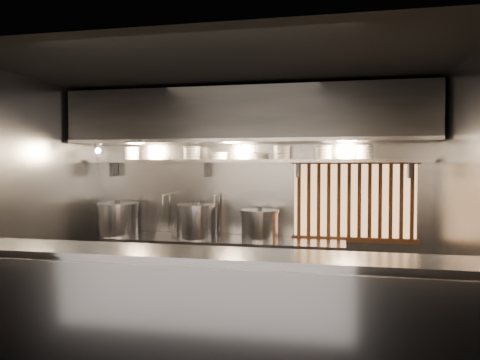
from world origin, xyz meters
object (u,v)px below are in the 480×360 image
at_px(pendant_bulb, 241,154).
at_px(stock_pot_right, 260,225).
at_px(stock_pot_left, 118,219).
at_px(heat_lamp, 97,146).
at_px(stock_pot_mid, 197,221).

relative_size(pendant_bulb, stock_pot_right, 0.34).
relative_size(pendant_bulb, stock_pot_left, 0.28).
bearing_deg(heat_lamp, pendant_bulb, 11.00).
bearing_deg(heat_lamp, stock_pot_mid, 10.47).
distance_m(pendant_bulb, stock_pot_right, 0.91).
height_order(heat_lamp, stock_pot_right, heat_lamp).
bearing_deg(stock_pot_mid, stock_pot_right, 3.49).
distance_m(heat_lamp, stock_pot_right, 2.29).
relative_size(pendant_bulb, stock_pot_mid, 0.31).
bearing_deg(pendant_bulb, stock_pot_left, -176.81).
xyz_separation_m(stock_pot_mid, stock_pot_right, (0.80, 0.05, -0.03)).
relative_size(heat_lamp, pendant_bulb, 1.87).
distance_m(pendant_bulb, stock_pot_mid, 1.01).
bearing_deg(stock_pot_right, pendant_bulb, 164.75).
xyz_separation_m(heat_lamp, stock_pot_mid, (1.25, 0.23, -0.95)).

